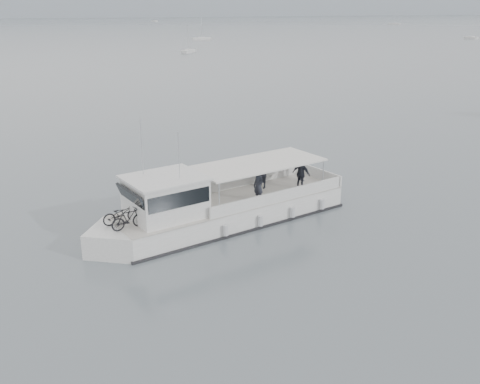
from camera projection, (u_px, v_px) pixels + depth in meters
name	position (u px, v px, depth m)	size (l,w,h in m)	color
ground	(251.00, 218.00, 29.10)	(1400.00, 1400.00, 0.00)	slate
headland	(17.00, 2.00, 512.56)	(1400.00, 90.00, 28.00)	#939EA8
tour_boat	(211.00, 209.00, 27.65)	(14.72, 6.23, 6.15)	white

